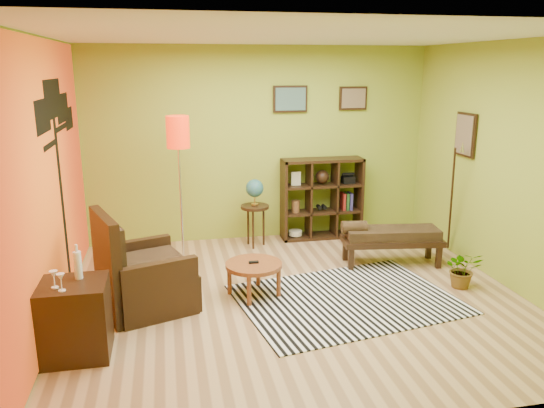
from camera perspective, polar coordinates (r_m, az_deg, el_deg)
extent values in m
plane|color=tan|center=(6.02, 2.52, -10.00)|extent=(5.00, 5.00, 0.00)
cube|color=#8FA530|center=(7.76, -1.38, 6.40)|extent=(5.00, 0.04, 2.80)
cube|color=#8FA530|center=(3.52, 11.62, -4.03)|extent=(5.00, 0.04, 2.80)
cube|color=#8FA530|center=(5.55, -23.25, 1.90)|extent=(0.04, 4.50, 2.80)
cube|color=#8FA530|center=(6.65, 24.13, 3.74)|extent=(0.04, 4.50, 2.80)
cube|color=white|center=(5.49, 2.86, 17.65)|extent=(5.00, 4.50, 0.04)
cube|color=orange|center=(5.54, -23.05, 1.91)|extent=(0.01, 4.45, 2.75)
cube|color=black|center=(6.14, -21.58, -0.16)|extent=(0.01, 0.14, 2.10)
cube|color=black|center=(5.50, -23.42, 8.65)|extent=(0.01, 0.65, 0.32)
cube|color=black|center=(6.03, -22.51, 10.41)|extent=(0.01, 0.85, 0.40)
cube|color=black|center=(6.52, -21.60, 9.59)|extent=(0.01, 0.70, 0.32)
cube|color=black|center=(6.88, -20.99, 8.59)|extent=(0.01, 0.50, 0.26)
cube|color=black|center=(7.76, 1.97, 11.22)|extent=(0.50, 0.03, 0.38)
cube|color=slate|center=(7.73, 2.02, 11.21)|extent=(0.44, 0.01, 0.32)
cube|color=black|center=(8.03, 8.71, 11.18)|extent=(0.42, 0.03, 0.34)
cube|color=#866F51|center=(8.00, 8.78, 11.17)|extent=(0.36, 0.01, 0.28)
cube|color=black|center=(7.34, 20.11, 7.02)|extent=(0.03, 0.44, 0.56)
cube|color=#866F51|center=(7.33, 19.94, 7.02)|extent=(0.01, 0.38, 0.50)
cylinder|color=black|center=(7.43, 18.73, 0.38)|extent=(0.23, 0.34, 1.46)
cone|color=silver|center=(7.17, 19.81, 5.83)|extent=(0.08, 0.09, 0.16)
cube|color=white|center=(6.02, 8.03, -10.10)|extent=(2.58, 2.07, 0.01)
cylinder|color=brown|center=(5.93, -1.98, -6.57)|extent=(0.63, 0.63, 0.05)
cylinder|color=brown|center=(6.26, -1.49, -7.31)|extent=(0.05, 0.05, 0.34)
cylinder|color=brown|center=(6.06, -4.60, -8.12)|extent=(0.05, 0.05, 0.34)
cylinder|color=brown|center=(5.96, 0.72, -8.46)|extent=(0.05, 0.05, 0.34)
cylinder|color=brown|center=(5.75, -2.48, -9.37)|extent=(0.05, 0.05, 0.34)
cube|color=black|center=(5.92, -1.98, -6.28)|extent=(0.11, 0.05, 0.02)
cube|color=black|center=(5.89, -13.11, -8.88)|extent=(1.10, 1.08, 0.39)
cube|color=black|center=(5.67, -17.31, -6.37)|extent=(0.37, 0.83, 1.08)
cube|color=black|center=(5.49, -11.88, -9.25)|extent=(0.78, 0.35, 0.63)
cube|color=black|center=(6.21, -14.32, -6.54)|extent=(0.78, 0.35, 0.63)
cube|color=#FFBD69|center=(5.80, -12.98, -6.42)|extent=(0.87, 0.86, 0.14)
cube|color=#FFBD69|center=(5.62, -16.68, -4.37)|extent=(0.29, 0.62, 0.49)
cube|color=black|center=(5.09, -20.42, -11.55)|extent=(0.58, 0.53, 0.69)
cylinder|color=white|center=(4.99, -20.15, -6.19)|extent=(0.07, 0.07, 0.25)
cylinder|color=white|center=(4.94, -20.31, -4.51)|extent=(0.02, 0.02, 0.07)
cylinder|color=white|center=(4.90, -22.31, -8.30)|extent=(0.06, 0.06, 0.01)
cylinder|color=white|center=(4.88, -22.37, -7.76)|extent=(0.01, 0.01, 0.09)
cone|color=white|center=(4.86, -22.45, -6.99)|extent=(0.07, 0.07, 0.06)
cylinder|color=white|center=(4.81, -21.66, -8.65)|extent=(0.06, 0.06, 0.01)
cylinder|color=white|center=(4.79, -21.71, -8.10)|extent=(0.01, 0.01, 0.09)
cone|color=white|center=(4.77, -21.79, -7.32)|extent=(0.07, 0.07, 0.06)
cylinder|color=silver|center=(7.02, -9.47, -6.39)|extent=(0.29, 0.29, 0.03)
cylinder|color=silver|center=(6.75, -9.78, 0.57)|extent=(0.03, 0.03, 1.79)
cylinder|color=red|center=(6.60, -10.09, 7.63)|extent=(0.28, 0.28, 0.39)
cylinder|color=black|center=(7.49, -1.86, -0.31)|extent=(0.40, 0.40, 0.04)
cylinder|color=black|center=(7.61, -0.92, -2.41)|extent=(0.03, 0.03, 0.56)
cylinder|color=black|center=(7.65, -2.58, -2.32)|extent=(0.03, 0.03, 0.56)
cylinder|color=black|center=(7.45, -2.04, -2.80)|extent=(0.03, 0.03, 0.56)
cylinder|color=gold|center=(7.47, -1.87, -0.01)|extent=(0.10, 0.10, 0.02)
cylinder|color=gold|center=(7.46, -1.87, 0.44)|extent=(0.02, 0.02, 0.10)
sphere|color=#1C4B91|center=(7.42, -1.88, 1.71)|extent=(0.25, 0.25, 0.25)
cube|color=black|center=(7.77, 1.27, 0.39)|extent=(0.04, 0.35, 1.20)
cube|color=black|center=(8.09, 9.31, 0.78)|extent=(0.04, 0.35, 1.20)
cube|color=black|center=(8.07, 5.28, -3.41)|extent=(1.20, 0.35, 0.04)
cube|color=black|center=(7.79, 5.47, 4.73)|extent=(1.20, 0.35, 0.04)
cube|color=black|center=(7.86, 3.98, 0.52)|extent=(0.03, 0.33, 1.12)
cube|color=black|center=(7.97, 6.75, 0.66)|extent=(0.03, 0.33, 1.12)
cube|color=black|center=(7.96, 5.34, -0.81)|extent=(1.12, 0.33, 0.03)
cube|color=black|center=(7.86, 5.41, 2.01)|extent=(1.12, 0.33, 0.03)
cylinder|color=beige|center=(7.95, 2.52, -3.12)|extent=(0.20, 0.20, 0.07)
sphere|color=black|center=(7.84, 5.43, 2.93)|extent=(0.20, 0.20, 0.20)
cube|color=black|center=(7.97, 8.18, 2.61)|extent=(0.18, 0.15, 0.10)
cylinder|color=black|center=(7.93, 5.07, -0.33)|extent=(0.06, 0.12, 0.06)
cylinder|color=black|center=(7.95, 5.63, -0.30)|extent=(0.06, 0.12, 0.06)
ellipsoid|color=#384C26|center=(8.17, 7.98, -2.68)|extent=(0.18, 0.18, 0.09)
cylinder|color=brown|center=(7.83, 2.55, -0.26)|extent=(0.12, 0.12, 0.18)
cube|color=beige|center=(7.73, 2.59, 2.75)|extent=(0.14, 0.03, 0.20)
cube|color=maroon|center=(8.02, 7.62, 0.29)|extent=(0.04, 0.18, 0.26)
cube|color=#1E4C1E|center=(8.04, 7.99, 0.31)|extent=(0.04, 0.18, 0.26)
cube|color=navy|center=(8.06, 8.36, 0.32)|extent=(0.04, 0.18, 0.26)
cube|color=black|center=(7.04, 12.76, -3.86)|extent=(1.33, 0.62, 0.07)
cube|color=#FFBD69|center=(7.01, 12.81, -3.08)|extent=(1.23, 0.56, 0.13)
cylinder|color=#FFBD69|center=(6.86, 8.82, -2.48)|extent=(0.34, 0.21, 0.16)
cube|color=black|center=(7.44, 16.49, -4.56)|extent=(0.07, 0.07, 0.28)
cube|color=black|center=(7.13, 7.88, -4.91)|extent=(0.07, 0.07, 0.28)
cube|color=black|center=(7.12, 17.49, -5.51)|extent=(0.07, 0.07, 0.28)
cube|color=black|center=(6.79, 8.50, -5.93)|extent=(0.07, 0.07, 0.28)
imported|color=#26661E|center=(6.60, 19.81, -6.99)|extent=(0.52, 0.55, 0.35)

